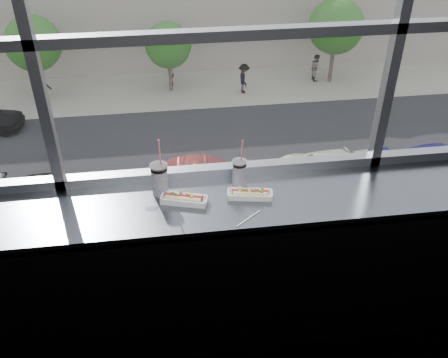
{
  "coord_description": "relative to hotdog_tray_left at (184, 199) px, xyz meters",
  "views": [
    {
      "loc": [
        -0.35,
        -1.11,
        2.88
      ],
      "look_at": [
        -0.03,
        1.23,
        1.25
      ],
      "focal_mm": 40.0,
      "sensor_mm": 36.0,
      "label": 1
    }
  ],
  "objects": [
    {
      "name": "car_near_b",
      "position": [
        -4.88,
        16.27,
        -11.03
      ],
      "size": [
        2.77,
        6.29,
        2.07
      ],
      "primitive_type": "imported",
      "rotation": [
        0.0,
        0.0,
        1.54
      ],
      "color": "black",
      "rests_on": "street_asphalt"
    },
    {
      "name": "tree_left",
      "position": [
        -7.49,
        28.27,
        -8.54
      ],
      "size": [
        3.38,
        3.38,
        5.28
      ],
      "color": "#47382B",
      "rests_on": "far_sidewalk"
    },
    {
      "name": "far_sidewalk",
      "position": [
        0.26,
        28.27,
        -12.11
      ],
      "size": [
        80.0,
        6.0,
        0.04
      ],
      "primitive_type": "cube",
      "color": "gray",
      "rests_on": "plaza_ground"
    },
    {
      "name": "loose_straw",
      "position": [
        0.35,
        -0.2,
        -0.02
      ],
      "size": [
        0.16,
        0.13,
        0.01
      ],
      "primitive_type": "cylinder",
      "rotation": [
        0.0,
        1.57,
        0.67
      ],
      "color": "white",
      "rests_on": "counter"
    },
    {
      "name": "tree_center",
      "position": [
        0.6,
        28.27,
        -9.03
      ],
      "size": [
        2.92,
        2.92,
        4.56
      ],
      "color": "#47382B",
      "rests_on": "far_sidewalk"
    },
    {
      "name": "pedestrian_a",
      "position": [
        -7.47,
        27.94,
        -10.98
      ],
      "size": [
        0.98,
        0.74,
        2.21
      ],
      "primitive_type": "imported",
      "rotation": [
        0.0,
        0.0,
        3.14
      ],
      "color": "#66605B",
      "rests_on": "far_sidewalk"
    },
    {
      "name": "wall_back_lower",
      "position": [
        0.26,
        0.27,
        -0.58
      ],
      "size": [
        6.0,
        0.0,
        6.0
      ],
      "primitive_type": "plane",
      "rotation": [
        1.57,
        0.0,
        0.0
      ],
      "color": "black",
      "rests_on": "ground"
    },
    {
      "name": "pedestrian_c",
      "position": [
        5.28,
        27.29,
        -10.93
      ],
      "size": [
        0.77,
        1.03,
        2.31
      ],
      "primitive_type": "imported",
      "rotation": [
        0.0,
        0.0,
        1.57
      ],
      "color": "#66605B",
      "rests_on": "far_sidewalk"
    },
    {
      "name": "wrapper",
      "position": [
        -0.19,
        -0.02,
        -0.02
      ],
      "size": [
        0.09,
        0.06,
        0.02
      ],
      "primitive_type": "ellipsoid",
      "color": "silver",
      "rests_on": "counter"
    },
    {
      "name": "tree_right",
      "position": [
        11.4,
        28.27,
        -8.32
      ],
      "size": [
        3.6,
        3.6,
        5.62
      ],
      "color": "#47382B",
      "rests_on": "far_sidewalk"
    },
    {
      "name": "counter",
      "position": [
        0.26,
        -0.01,
        -0.06
      ],
      "size": [
        6.0,
        0.55,
        0.06
      ],
      "primitive_type": "cube",
      "color": "slate",
      "rests_on": "ground"
    },
    {
      "name": "car_near_c",
      "position": [
        1.67,
        16.27,
        -10.92
      ],
      "size": [
        3.31,
        7.08,
        2.3
      ],
      "primitive_type": "imported",
      "rotation": [
        0.0,
        0.0,
        1.51
      ],
      "color": "#BB3C3B",
      "rests_on": "street_asphalt"
    },
    {
      "name": "hotdog_tray_right",
      "position": [
        0.39,
        -0.0,
        -0.0
      ],
      "size": [
        0.28,
        0.13,
        0.07
      ],
      "rotation": [
        0.0,
        0.0,
        -0.18
      ],
      "color": "white",
      "rests_on": "counter"
    },
    {
      "name": "car_near_d",
      "position": [
        8.11,
        16.27,
        -10.96
      ],
      "size": [
        2.92,
        6.7,
        2.21
      ],
      "primitive_type": "imported",
      "rotation": [
        0.0,
        0.0,
        1.59
      ],
      "color": "white",
      "rests_on": "street_asphalt"
    },
    {
      "name": "car_near_e",
      "position": [
        13.02,
        16.27,
        -10.97
      ],
      "size": [
        3.6,
        6.88,
        2.19
      ],
      "primitive_type": "imported",
      "rotation": [
        0.0,
        0.0,
        1.71
      ],
      "color": "#2A1E9E",
      "rests_on": "street_asphalt"
    },
    {
      "name": "soda_cup_left",
      "position": [
        -0.13,
        0.11,
        0.09
      ],
      "size": [
        0.11,
        0.11,
        0.39
      ],
      "color": "white",
      "rests_on": "counter"
    },
    {
      "name": "hotdog_tray_left",
      "position": [
        0.0,
        0.0,
        0.0
      ],
      "size": [
        0.29,
        0.17,
        0.07
      ],
      "rotation": [
        0.0,
        0.0,
        -0.3
      ],
      "color": "white",
      "rests_on": "counter"
    },
    {
      "name": "counter_fascia",
      "position": [
        0.26,
        -0.26,
        -0.58
      ],
      "size": [
        6.0,
        0.04,
        1.04
      ],
      "primitive_type": "cube",
      "color": "slate",
      "rests_on": "ground"
    },
    {
      "name": "pedestrian_b",
      "position": [
        0.56,
        28.97,
        -11.07
      ],
      "size": [
        0.68,
        0.9,
        2.03
      ],
      "primitive_type": "imported",
      "rotation": [
        0.0,
        0.0,
        4.71
      ],
      "color": "#66605B",
      "rests_on": "far_sidewalk"
    },
    {
      "name": "plaza_ground",
      "position": [
        0.26,
        43.77,
        -12.13
      ],
      "size": [
        120.0,
        120.0,
        0.0
      ],
      "primitive_type": "plane",
      "color": "gray",
      "rests_on": "ground"
    },
    {
      "name": "soda_cup_right",
      "position": [
        0.35,
        0.13,
        0.07
      ],
      "size": [
        0.09,
        0.09,
        0.33
      ],
      "color": "white",
      "rests_on": "counter"
    },
    {
      "name": "street_asphalt",
      "position": [
        0.26,
        20.27,
        -12.1
      ],
      "size": [
        80.0,
        10.0,
        0.06
      ],
      "primitive_type": "cube",
      "color": "black",
      "rests_on": "plaza_ground"
    },
    {
      "name": "pedestrian_d",
      "position": [
        10.49,
        28.67,
        -11.02
      ],
      "size": [
        0.71,
        0.95,
        2.14
      ],
      "primitive_type": "imported",
      "rotation": [
        0.0,
        0.0,
        1.57
      ],
      "color": "#66605B",
      "rests_on": "far_sidewalk"
    }
  ]
}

